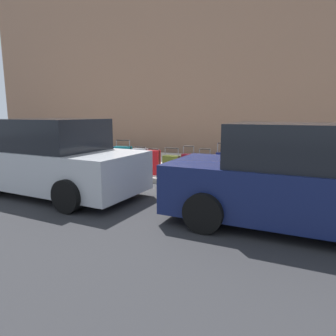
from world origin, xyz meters
name	(u,v)px	position (x,y,z in m)	size (l,w,h in m)	color
ground_plane	(132,181)	(0.00, 0.00, 0.00)	(40.00, 40.00, 0.00)	#28282B
sidewalk_curb	(169,165)	(0.00, -2.50, 0.07)	(18.00, 5.00, 0.14)	#ADA89E
building_facade_sidewalk_side	(211,62)	(0.00, -7.24, 4.19)	(24.00, 3.00, 8.38)	#936B51
suitcase_silver_0	(263,170)	(-3.40, -0.53, 0.47)	(0.39, 0.24, 0.98)	#9EA0A8
suitcase_teal_1	(243,171)	(-2.91, -0.50, 0.43)	(0.37, 0.23, 0.86)	#0F606B
suitcase_navy_2	(224,166)	(-2.41, -0.57, 0.50)	(0.43, 0.21, 0.97)	navy
suitcase_black_3	(204,169)	(-1.92, -0.46, 0.40)	(0.37, 0.27, 0.81)	black
suitcase_maroon_4	(188,166)	(-1.46, -0.50, 0.46)	(0.36, 0.19, 0.86)	maroon
suitcase_olive_5	(172,165)	(-0.94, -0.55, 0.42)	(0.47, 0.24, 0.78)	#59601E
suitcase_red_6	(154,162)	(-0.43, -0.47, 0.48)	(0.37, 0.25, 0.74)	red
suitcase_silver_7	(140,160)	(0.06, -0.58, 0.49)	(0.41, 0.20, 0.76)	#9EA0A8
suitcase_teal_8	(123,159)	(0.62, -0.55, 0.51)	(0.51, 0.26, 0.94)	#0F606B
suitcase_navy_9	(107,158)	(1.22, -0.55, 0.50)	(0.50, 0.27, 1.01)	navy
fire_hydrant	(87,155)	(1.93, -0.51, 0.57)	(0.39, 0.21, 0.82)	red
bollard_post	(64,153)	(2.73, -0.36, 0.60)	(0.15, 0.15, 0.91)	brown
parking_meter	(327,152)	(-4.75, -0.76, 0.97)	(0.12, 0.09, 1.27)	slate
parked_car_navy_0	(302,181)	(-4.27, 1.86, 0.79)	(4.37, 2.01, 1.69)	#141E4C
parked_car_silver_1	(53,160)	(0.98, 1.86, 0.80)	(4.34, 2.17, 1.72)	#B2B5BA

